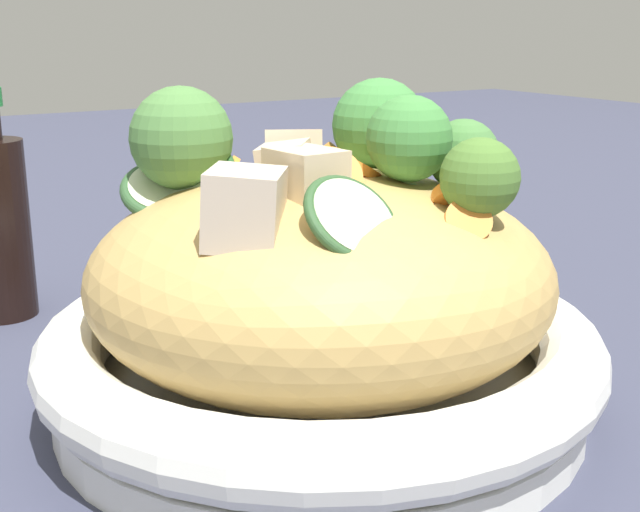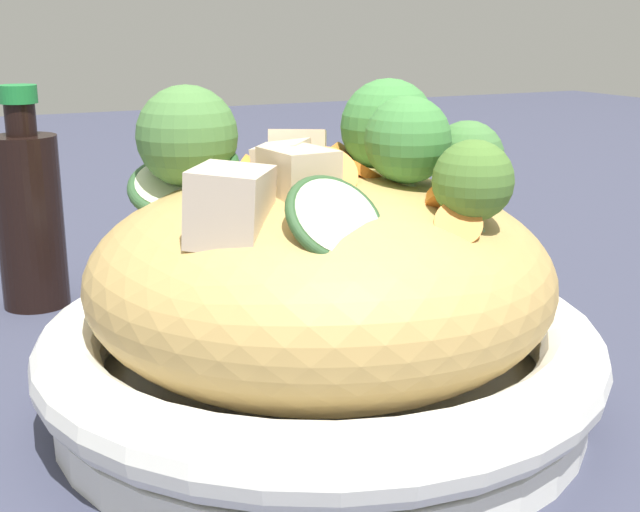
# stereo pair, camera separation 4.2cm
# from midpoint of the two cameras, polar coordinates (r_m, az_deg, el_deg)

# --- Properties ---
(ground_plane) EXTENTS (3.00, 3.00, 0.00)m
(ground_plane) POSITION_cam_midpoint_polar(r_m,az_deg,el_deg) (0.45, -2.72, -10.07)
(ground_plane) COLOR #373A4E
(serving_bowl) EXTENTS (0.28, 0.28, 0.05)m
(serving_bowl) POSITION_cam_midpoint_polar(r_m,az_deg,el_deg) (0.43, -2.77, -6.91)
(serving_bowl) COLOR white
(serving_bowl) RESTS_ON ground_plane
(noodle_heap) EXTENTS (0.23, 0.23, 0.11)m
(noodle_heap) POSITION_cam_midpoint_polar(r_m,az_deg,el_deg) (0.42, -2.85, -1.40)
(noodle_heap) COLOR tan
(noodle_heap) RESTS_ON serving_bowl
(broccoli_florets) EXTENTS (0.17, 0.17, 0.07)m
(broccoli_florets) POSITION_cam_midpoint_polar(r_m,az_deg,el_deg) (0.42, -1.57, 7.57)
(broccoli_florets) COLOR #94AB6D
(broccoli_florets) RESTS_ON serving_bowl
(carrot_coins) EXTENTS (0.08, 0.18, 0.04)m
(carrot_coins) POSITION_cam_midpoint_polar(r_m,az_deg,el_deg) (0.41, -0.81, 5.04)
(carrot_coins) COLOR orange
(carrot_coins) RESTS_ON serving_bowl
(zucchini_slices) EXTENTS (0.09, 0.16, 0.03)m
(zucchini_slices) POSITION_cam_midpoint_polar(r_m,az_deg,el_deg) (0.40, -9.34, 4.05)
(zucchini_slices) COLOR beige
(zucchini_slices) RESTS_ON serving_bowl
(chicken_chunks) EXTENTS (0.10, 0.11, 0.04)m
(chicken_chunks) POSITION_cam_midpoint_polar(r_m,az_deg,el_deg) (0.38, -6.07, 4.92)
(chicken_chunks) COLOR beige
(chicken_chunks) RESTS_ON serving_bowl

